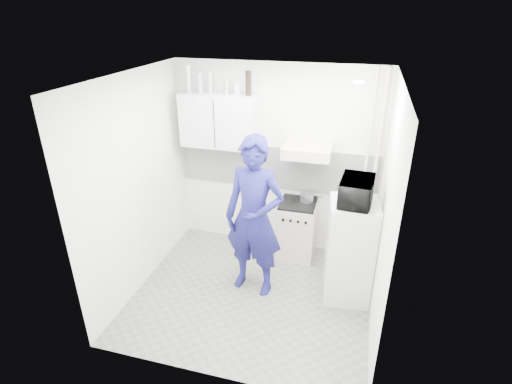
# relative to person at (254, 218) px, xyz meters

# --- Properties ---
(floor) EXTENTS (2.80, 2.80, 0.00)m
(floor) POSITION_rel_person_xyz_m (0.01, -0.15, -0.99)
(floor) COLOR slate
(floor) RESTS_ON ground
(ceiling) EXTENTS (2.80, 2.80, 0.00)m
(ceiling) POSITION_rel_person_xyz_m (0.01, -0.15, 1.61)
(ceiling) COLOR white
(ceiling) RESTS_ON wall_back
(wall_back) EXTENTS (2.80, 0.00, 2.80)m
(wall_back) POSITION_rel_person_xyz_m (0.01, 1.10, 0.31)
(wall_back) COLOR white
(wall_back) RESTS_ON floor
(wall_left) EXTENTS (0.00, 2.60, 2.60)m
(wall_left) POSITION_rel_person_xyz_m (-1.39, -0.15, 0.31)
(wall_left) COLOR white
(wall_left) RESTS_ON floor
(wall_right) EXTENTS (0.00, 2.60, 2.60)m
(wall_right) POSITION_rel_person_xyz_m (1.41, -0.15, 0.31)
(wall_right) COLOR white
(wall_right) RESTS_ON floor
(person) EXTENTS (0.78, 0.57, 1.97)m
(person) POSITION_rel_person_xyz_m (0.00, 0.00, 0.00)
(person) COLOR #161655
(person) RESTS_ON floor
(stove) EXTENTS (0.50, 0.50, 0.79)m
(stove) POSITION_rel_person_xyz_m (0.38, 0.85, -0.59)
(stove) COLOR beige
(stove) RESTS_ON floor
(fridge) EXTENTS (0.58, 0.58, 1.27)m
(fridge) POSITION_rel_person_xyz_m (1.11, 0.14, -0.35)
(fridge) COLOR white
(fridge) RESTS_ON floor
(stove_top) EXTENTS (0.48, 0.48, 0.03)m
(stove_top) POSITION_rel_person_xyz_m (0.38, 0.85, -0.18)
(stove_top) COLOR black
(stove_top) RESTS_ON stove
(saucepan) EXTENTS (0.18, 0.18, 0.10)m
(saucepan) POSITION_rel_person_xyz_m (0.48, 0.92, -0.11)
(saucepan) COLOR silver
(saucepan) RESTS_ON stove_top
(microwave) EXTENTS (0.53, 0.38, 0.28)m
(microwave) POSITION_rel_person_xyz_m (1.11, 0.14, 0.42)
(microwave) COLOR black
(microwave) RESTS_ON fridge
(bottle_a) EXTENTS (0.08, 0.08, 0.34)m
(bottle_a) POSITION_rel_person_xyz_m (-1.13, 0.92, 1.39)
(bottle_a) COLOR silver
(bottle_a) RESTS_ON upper_cabinet
(bottle_b) EXTENTS (0.07, 0.07, 0.26)m
(bottle_b) POSITION_rel_person_xyz_m (-0.97, 0.92, 1.34)
(bottle_b) COLOR #B2B7BC
(bottle_b) RESTS_ON upper_cabinet
(bottle_c) EXTENTS (0.07, 0.07, 0.27)m
(bottle_c) POSITION_rel_person_xyz_m (-0.84, 0.92, 1.35)
(bottle_c) COLOR silver
(bottle_c) RESTS_ON upper_cabinet
(canister_a) EXTENTS (0.07, 0.07, 0.18)m
(canister_a) POSITION_rel_person_xyz_m (-0.62, 0.92, 1.31)
(canister_a) COLOR silver
(canister_a) RESTS_ON upper_cabinet
(canister_b) EXTENTS (0.08, 0.08, 0.16)m
(canister_b) POSITION_rel_person_xyz_m (-0.48, 0.92, 1.29)
(canister_b) COLOR #B2B7BC
(canister_b) RESTS_ON upper_cabinet
(bottle_e) EXTENTS (0.08, 0.08, 0.30)m
(bottle_e) POSITION_rel_person_xyz_m (-0.33, 0.92, 1.36)
(bottle_e) COLOR black
(bottle_e) RESTS_ON upper_cabinet
(upper_cabinet) EXTENTS (1.00, 0.35, 0.70)m
(upper_cabinet) POSITION_rel_person_xyz_m (-0.74, 0.92, 0.86)
(upper_cabinet) COLOR white
(upper_cabinet) RESTS_ON wall_back
(range_hood) EXTENTS (0.60, 0.50, 0.14)m
(range_hood) POSITION_rel_person_xyz_m (0.46, 0.85, 0.58)
(range_hood) COLOR beige
(range_hood) RESTS_ON wall_back
(backsplash) EXTENTS (2.74, 0.03, 0.60)m
(backsplash) POSITION_rel_person_xyz_m (0.01, 1.08, 0.21)
(backsplash) COLOR white
(backsplash) RESTS_ON wall_back
(pipe_a) EXTENTS (0.05, 0.05, 2.60)m
(pipe_a) POSITION_rel_person_xyz_m (1.31, 1.02, 0.31)
(pipe_a) COLOR beige
(pipe_a) RESTS_ON floor
(pipe_b) EXTENTS (0.04, 0.04, 2.60)m
(pipe_b) POSITION_rel_person_xyz_m (1.19, 1.02, 0.31)
(pipe_b) COLOR beige
(pipe_b) RESTS_ON floor
(ceiling_spot_fixture) EXTENTS (0.10, 0.10, 0.02)m
(ceiling_spot_fixture) POSITION_rel_person_xyz_m (1.01, 0.05, 1.58)
(ceiling_spot_fixture) COLOR white
(ceiling_spot_fixture) RESTS_ON ceiling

